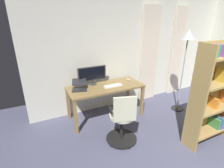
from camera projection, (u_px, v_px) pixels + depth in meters
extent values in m
cube|color=silver|center=(137.00, 47.00, 4.31)|extent=(5.36, 0.10, 2.85)
cube|color=beige|center=(177.00, 53.00, 4.81)|extent=(0.36, 0.06, 2.39)
cube|color=beige|center=(149.00, 56.00, 4.42)|extent=(0.50, 0.06, 2.39)
cube|color=olive|center=(105.00, 87.00, 3.70)|extent=(1.60, 0.69, 0.04)
cube|color=olive|center=(142.00, 101.00, 3.89)|extent=(0.06, 0.06, 0.71)
cube|color=olive|center=(76.00, 117.00, 3.27)|extent=(0.06, 0.06, 0.71)
cube|color=olive|center=(128.00, 91.00, 4.40)|extent=(0.06, 0.06, 0.71)
cube|color=olive|center=(68.00, 104.00, 3.78)|extent=(0.06, 0.06, 0.71)
cylinder|color=black|center=(121.00, 138.00, 3.19)|extent=(0.56, 0.56, 0.02)
sphere|color=black|center=(135.00, 137.00, 3.24)|extent=(0.05, 0.05, 0.05)
sphere|color=black|center=(123.00, 130.00, 3.44)|extent=(0.05, 0.05, 0.05)
sphere|color=black|center=(109.00, 135.00, 3.31)|extent=(0.05, 0.05, 0.05)
sphere|color=black|center=(112.00, 146.00, 3.03)|extent=(0.05, 0.05, 0.05)
sphere|color=black|center=(129.00, 147.00, 2.98)|extent=(0.05, 0.05, 0.05)
cylinder|color=black|center=(122.00, 128.00, 3.11)|extent=(0.06, 0.06, 0.45)
cylinder|color=beige|center=(122.00, 116.00, 3.02)|extent=(0.55, 0.55, 0.05)
cube|color=beige|center=(125.00, 109.00, 2.75)|extent=(0.37, 0.16, 0.43)
cube|color=black|center=(111.00, 110.00, 2.94)|extent=(0.11, 0.24, 0.03)
cube|color=black|center=(133.00, 108.00, 3.00)|extent=(0.11, 0.24, 0.03)
cylinder|color=#333338|center=(93.00, 84.00, 3.79)|extent=(0.18, 0.18, 0.01)
cylinder|color=#333338|center=(92.00, 82.00, 3.77)|extent=(0.04, 0.04, 0.08)
cube|color=#333338|center=(92.00, 73.00, 3.71)|extent=(0.63, 0.03, 0.30)
cube|color=black|center=(92.00, 74.00, 3.69)|extent=(0.58, 0.01, 0.27)
cube|color=white|center=(113.00, 86.00, 3.67)|extent=(0.39, 0.13, 0.02)
cube|color=#232328|center=(79.00, 89.00, 3.49)|extent=(0.34, 0.31, 0.02)
cube|color=#232328|center=(79.00, 82.00, 3.55)|extent=(0.34, 0.30, 0.09)
ellipsoid|color=#B7BCC1|center=(128.00, 79.00, 4.02)|extent=(0.06, 0.10, 0.04)
cube|color=#AA8B4D|center=(197.00, 101.00, 2.70)|extent=(0.04, 0.30, 1.79)
cube|color=tan|center=(208.00, 93.00, 2.99)|extent=(0.91, 0.04, 1.79)
cube|color=#AF884D|center=(207.00, 130.00, 3.13)|extent=(0.84, 0.30, 0.04)
cube|color=#A88A4D|center=(212.00, 108.00, 2.96)|extent=(0.84, 0.30, 0.04)
cube|color=#A88F4D|center=(218.00, 83.00, 2.80)|extent=(0.84, 0.30, 0.04)
cube|color=#438B4D|center=(214.00, 122.00, 3.15)|extent=(0.06, 0.23, 0.19)
cube|color=orange|center=(213.00, 102.00, 2.92)|extent=(0.06, 0.18, 0.18)
cube|color=gold|center=(222.00, 76.00, 2.77)|extent=(0.06, 0.19, 0.22)
cube|color=#A04EAF|center=(219.00, 50.00, 2.52)|extent=(0.04, 0.25, 0.17)
cube|color=#3F6CAC|center=(216.00, 121.00, 3.16)|extent=(0.04, 0.26, 0.22)
cube|color=green|center=(223.00, 76.00, 2.79)|extent=(0.05, 0.26, 0.18)
cube|color=#2E995F|center=(212.00, 51.00, 2.46)|extent=(0.07, 0.20, 0.18)
cube|color=#A24C9D|center=(217.00, 121.00, 3.19)|extent=(0.07, 0.27, 0.18)
cylinder|color=black|center=(177.00, 108.00, 4.28)|extent=(0.28, 0.28, 0.02)
cylinder|color=#A5A5A8|center=(182.00, 77.00, 3.98)|extent=(0.03, 0.03, 1.68)
cone|color=#B7BCC1|center=(189.00, 34.00, 3.63)|extent=(0.34, 0.34, 0.20)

